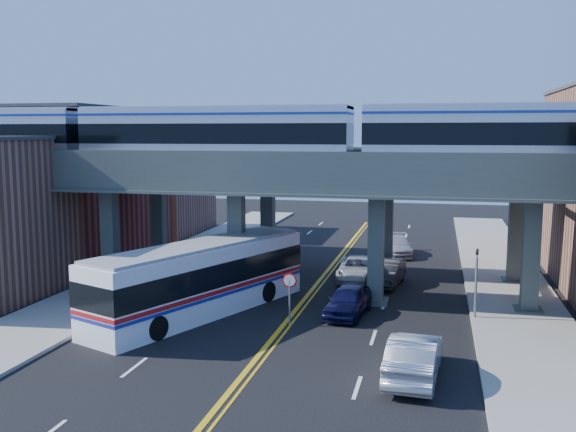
{
  "coord_description": "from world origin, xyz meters",
  "views": [
    {
      "loc": [
        7.19,
        -26.71,
        9.41
      ],
      "look_at": [
        -0.57,
        6.38,
        4.95
      ],
      "focal_mm": 40.0,
      "sensor_mm": 36.0,
      "label": 1
    }
  ],
  "objects_px": {
    "car_lane_a": "(348,301)",
    "car_lane_d": "(397,246)",
    "stop_sign": "(290,290)",
    "car_lane_b": "(387,272)",
    "car_parked_curb": "(414,356)",
    "transit_bus": "(201,279)",
    "transit_train": "(215,134)",
    "traffic_signal": "(476,275)",
    "car_lane_c": "(358,269)"
  },
  "relations": [
    {
      "from": "car_lane_a",
      "to": "car_lane_d",
      "type": "xyz_separation_m",
      "value": [
        1.43,
        17.19,
        -0.03
      ]
    },
    {
      "from": "stop_sign",
      "to": "transit_train",
      "type": "bearing_deg",
      "value": 137.8
    },
    {
      "from": "car_lane_b",
      "to": "car_parked_curb",
      "type": "distance_m",
      "value": 15.26
    },
    {
      "from": "stop_sign",
      "to": "car_lane_c",
      "type": "bearing_deg",
      "value": 78.62
    },
    {
      "from": "stop_sign",
      "to": "transit_bus",
      "type": "distance_m",
      "value": 5.06
    },
    {
      "from": "car_lane_b",
      "to": "car_lane_c",
      "type": "xyz_separation_m",
      "value": [
        -1.88,
        0.76,
        -0.04
      ]
    },
    {
      "from": "traffic_signal",
      "to": "transit_bus",
      "type": "height_order",
      "value": "traffic_signal"
    },
    {
      "from": "transit_train",
      "to": "car_lane_b",
      "type": "relative_size",
      "value": 10.08
    },
    {
      "from": "car_lane_b",
      "to": "car_lane_d",
      "type": "height_order",
      "value": "car_lane_b"
    },
    {
      "from": "transit_bus",
      "to": "car_lane_d",
      "type": "xyz_separation_m",
      "value": [
        8.95,
        18.55,
        -1.09
      ]
    },
    {
      "from": "traffic_signal",
      "to": "car_lane_a",
      "type": "distance_m",
      "value": 6.56
    },
    {
      "from": "transit_bus",
      "to": "transit_train",
      "type": "bearing_deg",
      "value": 30.25
    },
    {
      "from": "transit_train",
      "to": "car_lane_d",
      "type": "height_order",
      "value": "transit_train"
    },
    {
      "from": "stop_sign",
      "to": "car_parked_curb",
      "type": "xyz_separation_m",
      "value": [
        6.2,
        -5.54,
        -0.9
      ]
    },
    {
      "from": "car_lane_a",
      "to": "car_lane_d",
      "type": "relative_size",
      "value": 0.89
    },
    {
      "from": "stop_sign",
      "to": "transit_bus",
      "type": "height_order",
      "value": "transit_bus"
    },
    {
      "from": "stop_sign",
      "to": "transit_bus",
      "type": "relative_size",
      "value": 0.19
    },
    {
      "from": "transit_bus",
      "to": "car_lane_b",
      "type": "height_order",
      "value": "transit_bus"
    },
    {
      "from": "car_lane_a",
      "to": "traffic_signal",
      "type": "bearing_deg",
      "value": 12.57
    },
    {
      "from": "transit_bus",
      "to": "car_lane_a",
      "type": "height_order",
      "value": "transit_bus"
    },
    {
      "from": "transit_train",
      "to": "car_lane_a",
      "type": "xyz_separation_m",
      "value": [
        8.07,
        -2.65,
        -8.53
      ]
    },
    {
      "from": "car_lane_a",
      "to": "car_lane_b",
      "type": "xyz_separation_m",
      "value": [
        1.4,
        7.19,
        0.02
      ]
    },
    {
      "from": "transit_train",
      "to": "stop_sign",
      "type": "distance_m",
      "value": 10.59
    },
    {
      "from": "stop_sign",
      "to": "car_lane_b",
      "type": "height_order",
      "value": "stop_sign"
    },
    {
      "from": "car_lane_a",
      "to": "transit_train",
      "type": "bearing_deg",
      "value": 168.6
    },
    {
      "from": "transit_train",
      "to": "traffic_signal",
      "type": "xyz_separation_m",
      "value": [
        14.41,
        -2.0,
        -6.99
      ]
    },
    {
      "from": "traffic_signal",
      "to": "car_parked_curb",
      "type": "distance_m",
      "value": 9.08
    },
    {
      "from": "car_parked_curb",
      "to": "car_lane_b",
      "type": "bearing_deg",
      "value": -77.72
    },
    {
      "from": "car_lane_d",
      "to": "car_lane_b",
      "type": "bearing_deg",
      "value": -98.16
    },
    {
      "from": "stop_sign",
      "to": "car_parked_curb",
      "type": "distance_m",
      "value": 8.37
    },
    {
      "from": "traffic_signal",
      "to": "car_parked_curb",
      "type": "relative_size",
      "value": 0.78
    },
    {
      "from": "car_lane_a",
      "to": "car_lane_c",
      "type": "relative_size",
      "value": 0.83
    },
    {
      "from": "stop_sign",
      "to": "car_lane_d",
      "type": "relative_size",
      "value": 0.52
    },
    {
      "from": "transit_train",
      "to": "car_lane_c",
      "type": "height_order",
      "value": "transit_train"
    },
    {
      "from": "car_lane_c",
      "to": "traffic_signal",
      "type": "bearing_deg",
      "value": -50.48
    },
    {
      "from": "transit_train",
      "to": "car_lane_c",
      "type": "xyz_separation_m",
      "value": [
        7.59,
        5.3,
        -8.55
      ]
    },
    {
      "from": "transit_train",
      "to": "car_parked_curb",
      "type": "height_order",
      "value": "transit_train"
    },
    {
      "from": "car_lane_b",
      "to": "car_parked_curb",
      "type": "height_order",
      "value": "car_parked_curb"
    },
    {
      "from": "traffic_signal",
      "to": "car_lane_a",
      "type": "relative_size",
      "value": 0.92
    },
    {
      "from": "stop_sign",
      "to": "traffic_signal",
      "type": "height_order",
      "value": "traffic_signal"
    },
    {
      "from": "car_lane_a",
      "to": "car_parked_curb",
      "type": "height_order",
      "value": "car_parked_curb"
    },
    {
      "from": "transit_train",
      "to": "car_lane_d",
      "type": "distance_m",
      "value": 19.37
    },
    {
      "from": "car_lane_a",
      "to": "car_lane_d",
      "type": "bearing_deg",
      "value": 91.98
    },
    {
      "from": "stop_sign",
      "to": "car_lane_a",
      "type": "relative_size",
      "value": 0.59
    },
    {
      "from": "stop_sign",
      "to": "car_lane_a",
      "type": "height_order",
      "value": "stop_sign"
    },
    {
      "from": "transit_train",
      "to": "transit_bus",
      "type": "distance_m",
      "value": 8.49
    },
    {
      "from": "car_parked_curb",
      "to": "stop_sign",
      "type": "bearing_deg",
      "value": -37.99
    },
    {
      "from": "traffic_signal",
      "to": "car_lane_c",
      "type": "relative_size",
      "value": 0.77
    },
    {
      "from": "traffic_signal",
      "to": "car_lane_b",
      "type": "xyz_separation_m",
      "value": [
        -4.95,
        6.55,
        -1.52
      ]
    },
    {
      "from": "transit_bus",
      "to": "traffic_signal",
      "type": "bearing_deg",
      "value": -59.3
    }
  ]
}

